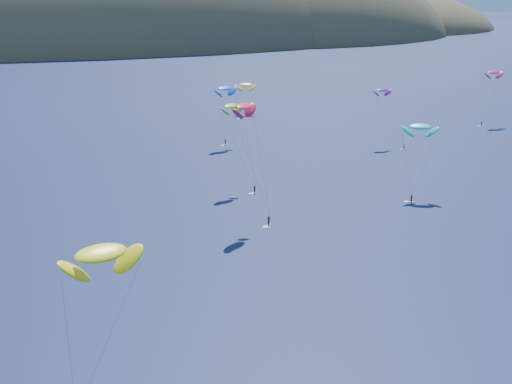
{
  "coord_description": "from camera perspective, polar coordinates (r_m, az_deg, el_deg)",
  "views": [
    {
      "loc": [
        -40.73,
        -58.94,
        54.54
      ],
      "look_at": [
        5.98,
        80.0,
        9.0
      ],
      "focal_mm": 50.0,
      "sensor_mm": 36.0,
      "label": 1
    }
  ],
  "objects": [
    {
      "name": "kitesurfer_2",
      "position": [
        93.94,
        -12.31,
        -4.82
      ],
      "size": [
        11.78,
        10.47,
        22.9
      ],
      "rotation": [
        0.0,
        0.0,
        0.26
      ],
      "color": "gold",
      "rests_on": "ground"
    },
    {
      "name": "kitesurfer_9",
      "position": [
        158.66,
        -0.96,
        6.86
      ],
      "size": [
        8.92,
        12.24,
        28.4
      ],
      "rotation": [
        0.0,
        0.0,
        0.78
      ],
      "color": "gold",
      "rests_on": "ground"
    },
    {
      "name": "kitesurfer_4",
      "position": [
        233.14,
        -2.49,
        8.3
      ],
      "size": [
        9.79,
        7.59,
        20.8
      ],
      "rotation": [
        0.0,
        0.0,
        0.45
      ],
      "color": "gold",
      "rests_on": "ground"
    },
    {
      "name": "island",
      "position": [
        629.84,
        -11.38,
        10.98
      ],
      "size": [
        730.0,
        300.0,
        210.0
      ],
      "color": "#3D3526",
      "rests_on": "ground"
    },
    {
      "name": "kitesurfer_6",
      "position": [
        236.62,
        10.06,
        8.03
      ],
      "size": [
        7.63,
        11.82,
        19.55
      ],
      "rotation": [
        0.0,
        0.0,
        0.1
      ],
      "color": "gold",
      "rests_on": "ground"
    },
    {
      "name": "kitesurfer_5",
      "position": [
        184.34,
        13.01,
        5.12
      ],
      "size": [
        10.99,
        11.18,
        19.63
      ],
      "rotation": [
        0.0,
        0.0,
        -0.44
      ],
      "color": "gold",
      "rests_on": "ground"
    },
    {
      "name": "kitesurfer_8",
      "position": [
        280.35,
        18.49,
        9.08
      ],
      "size": [
        11.19,
        6.66,
        21.18
      ],
      "rotation": [
        0.0,
        0.0,
        0.1
      ],
      "color": "gold",
      "rests_on": "ground"
    },
    {
      "name": "kitesurfer_11",
      "position": [
        286.29,
        -0.84,
        8.59
      ],
      "size": [
        10.4,
        14.31,
        13.7
      ],
      "rotation": [
        0.0,
        0.0,
        -0.3
      ],
      "color": "gold",
      "rests_on": "ground"
    },
    {
      "name": "kitesurfer_3",
      "position": [
        185.26,
        -1.93,
        6.89
      ],
      "size": [
        8.3,
        12.59,
        23.4
      ],
      "rotation": [
        0.0,
        0.0,
        0.5
      ],
      "color": "gold",
      "rests_on": "ground"
    }
  ]
}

